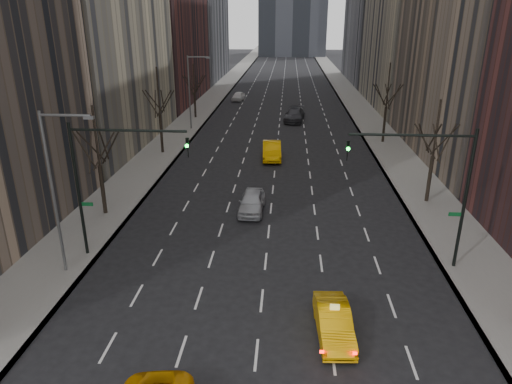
# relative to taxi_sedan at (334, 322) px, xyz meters

# --- Properties ---
(sidewalk_left) EXTENTS (4.50, 320.00, 0.15)m
(sidewalk_left) POSITION_rel_taxi_sedan_xyz_m (-15.62, 64.45, -0.62)
(sidewalk_left) COLOR slate
(sidewalk_left) RESTS_ON ground
(sidewalk_right) EXTENTS (4.50, 320.00, 0.15)m
(sidewalk_right) POSITION_rel_taxi_sedan_xyz_m (8.88, 64.45, -0.62)
(sidewalk_right) COLOR slate
(sidewalk_right) RESTS_ON ground
(tree_lw_b) EXTENTS (3.36, 3.50, 7.82)m
(tree_lw_b) POSITION_rel_taxi_sedan_xyz_m (-15.37, 12.45, 3.03)
(tree_lw_b) COLOR black
(tree_lw_b) RESTS_ON ground
(tree_lw_c) EXTENTS (3.36, 3.50, 8.74)m
(tree_lw_c) POSITION_rel_taxi_sedan_xyz_m (-15.37, 28.45, 3.35)
(tree_lw_c) COLOR black
(tree_lw_c) RESTS_ON ground
(tree_lw_d) EXTENTS (3.36, 3.50, 7.36)m
(tree_lw_d) POSITION_rel_taxi_sedan_xyz_m (-15.37, 46.45, 2.87)
(tree_lw_d) COLOR black
(tree_lw_d) RESTS_ON ground
(tree_rw_b) EXTENTS (3.36, 3.50, 7.82)m
(tree_rw_b) POSITION_rel_taxi_sedan_xyz_m (8.63, 16.45, 3.03)
(tree_rw_b) COLOR black
(tree_rw_b) RESTS_ON ground
(tree_rw_c) EXTENTS (3.36, 3.50, 8.74)m
(tree_rw_c) POSITION_rel_taxi_sedan_xyz_m (8.63, 34.45, 3.35)
(tree_rw_c) COLOR black
(tree_rw_c) RESTS_ON ground
(traffic_mast_left) EXTENTS (6.69, 0.39, 8.00)m
(traffic_mast_left) POSITION_rel_taxi_sedan_xyz_m (-12.48, 6.45, 4.80)
(traffic_mast_left) COLOR black
(traffic_mast_left) RESTS_ON ground
(traffic_mast_right) EXTENTS (6.69, 0.39, 8.00)m
(traffic_mast_right) POSITION_rel_taxi_sedan_xyz_m (5.73, 6.45, 4.80)
(traffic_mast_right) COLOR black
(traffic_mast_right) RESTS_ON ground
(streetlight_near) EXTENTS (2.83, 0.22, 9.00)m
(streetlight_near) POSITION_rel_taxi_sedan_xyz_m (-14.21, 4.45, 4.93)
(streetlight_near) COLOR slate
(streetlight_near) RESTS_ON ground
(streetlight_far) EXTENTS (2.83, 0.22, 9.00)m
(streetlight_far) POSITION_rel_taxi_sedan_xyz_m (-14.21, 39.45, 4.93)
(streetlight_far) COLOR slate
(streetlight_far) RESTS_ON ground
(taxi_sedan) EXTENTS (1.72, 4.27, 1.38)m
(taxi_sedan) POSITION_rel_taxi_sedan_xyz_m (0.00, 0.00, 0.00)
(taxi_sedan) COLOR #EEA505
(taxi_sedan) RESTS_ON ground
(silver_sedan_ahead) EXTENTS (1.90, 4.49, 1.51)m
(silver_sedan_ahead) POSITION_rel_taxi_sedan_xyz_m (-4.77, 13.81, 0.07)
(silver_sedan_ahead) COLOR #ADAFB5
(silver_sedan_ahead) RESTS_ON ground
(far_taxi) EXTENTS (2.07, 5.29, 1.71)m
(far_taxi) POSITION_rel_taxi_sedan_xyz_m (-3.81, 27.39, 0.17)
(far_taxi) COLOR #F5AA05
(far_taxi) RESTS_ON ground
(far_suv_grey) EXTENTS (3.15, 6.32, 1.76)m
(far_suv_grey) POSITION_rel_taxi_sedan_xyz_m (-1.35, 45.37, 0.19)
(far_suv_grey) COLOR #2D2D32
(far_suv_grey) RESTS_ON ground
(far_car_white) EXTENTS (2.25, 4.45, 1.45)m
(far_car_white) POSITION_rel_taxi_sedan_xyz_m (-10.85, 61.38, 0.04)
(far_car_white) COLOR silver
(far_car_white) RESTS_ON ground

